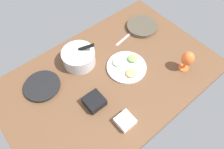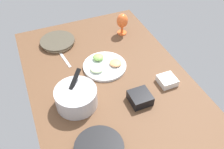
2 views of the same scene
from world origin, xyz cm
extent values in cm
cube|color=brown|center=(0.00, 0.00, -2.00)|extent=(160.00, 104.00, 4.00)
cylinder|color=#4C4C51|center=(-43.61, 23.85, 0.90)|extent=(23.88, 23.88, 1.80)
cylinder|color=black|center=(-43.61, 23.85, 2.34)|extent=(25.95, 25.95, 1.08)
cylinder|color=beige|center=(54.09, 22.10, 1.00)|extent=(24.53, 24.53, 2.00)
cylinder|color=#494233|center=(54.09, 22.10, 2.60)|extent=(26.66, 26.66, 1.20)
cylinder|color=silver|center=(-10.10, 25.60, 5.92)|extent=(24.97, 24.97, 11.84)
cylinder|color=white|center=(-10.10, 25.60, 9.48)|extent=(22.48, 22.48, 2.13)
cube|color=black|center=(-5.73, 25.60, 13.07)|extent=(14.67, 14.47, 10.44)
cylinder|color=silver|center=(14.36, -1.80, 0.90)|extent=(30.28, 30.28, 1.80)
ellipsoid|color=#8CC659|center=(22.23, 0.10, 3.53)|extent=(7.63, 7.63, 3.45)
ellipsoid|color=beige|center=(11.78, 4.86, 3.12)|extent=(9.04, 9.04, 2.65)
ellipsoid|color=#F2A566|center=(12.37, -9.21, 3.01)|extent=(8.50, 8.50, 2.42)
cylinder|color=orange|center=(47.55, -29.92, 0.50)|extent=(7.48, 7.48, 1.00)
cylinder|color=orange|center=(47.55, -29.92, 3.49)|extent=(2.00, 2.00, 4.99)
ellipsoid|color=orange|center=(47.55, -29.92, 11.82)|extent=(9.09, 9.09, 11.67)
cube|color=black|center=(-22.69, -10.33, 3.06)|extent=(12.58, 12.58, 6.12)
cube|color=tan|center=(-22.69, -10.33, 5.02)|extent=(10.32, 10.32, 1.96)
cube|color=white|center=(-15.70, -33.77, 2.26)|extent=(11.01, 11.01, 4.53)
cube|color=#F9E072|center=(-15.70, -33.77, 3.71)|extent=(9.03, 9.03, 1.45)
cube|color=silver|center=(32.28, 21.90, 0.30)|extent=(18.07, 4.50, 0.60)
camera|label=1|loc=(-54.40, -67.19, 129.58)|focal=33.48mm
camera|label=2|loc=(-105.74, 42.39, 116.44)|focal=39.49mm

